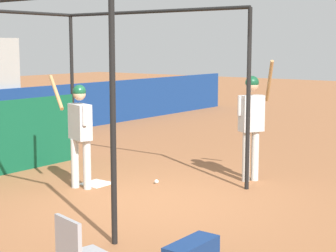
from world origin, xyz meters
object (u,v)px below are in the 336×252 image
player_batter (79,127)px  folding_chair (78,251)px  player_waiting (252,118)px  baseball (156,182)px

player_batter → folding_chair: size_ratio=2.21×
player_batter → player_waiting: size_ratio=0.88×
player_waiting → folding_chair: size_ratio=2.50×
player_waiting → baseball: player_waiting is taller
player_waiting → baseball: (-1.16, 1.18, -1.08)m
folding_chair → player_waiting: bearing=114.6°
player_batter → folding_chair: bearing=153.4°
player_batter → baseball: player_batter is taller
folding_chair → baseball: (3.99, 2.24, -0.48)m
player_batter → player_waiting: player_waiting is taller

